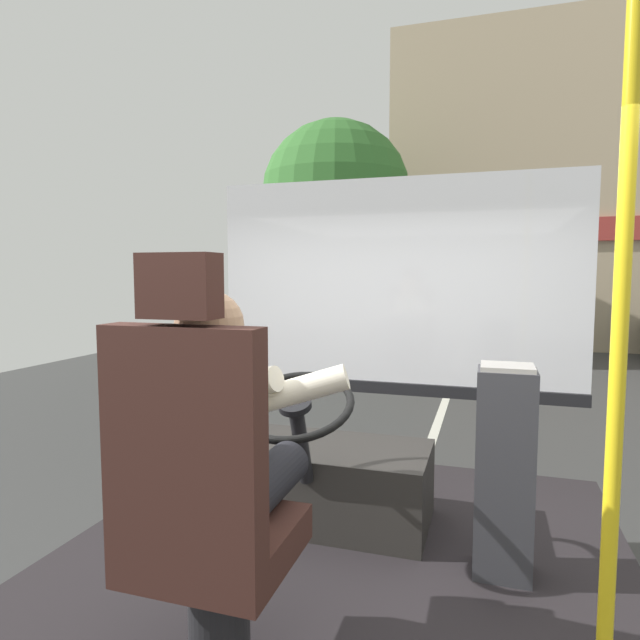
{
  "coord_description": "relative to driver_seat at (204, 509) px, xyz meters",
  "views": [
    {
      "loc": [
        0.63,
        -2.02,
        2.06
      ],
      "look_at": [
        -0.44,
        1.35,
        1.75
      ],
      "focal_mm": 29.97,
      "sensor_mm": 36.0,
      "label": 1
    }
  ],
  "objects": [
    {
      "name": "ground",
      "position": [
        0.18,
        9.43,
        -1.37
      ],
      "size": [
        18.0,
        44.0,
        0.06
      ],
      "color": "#393939"
    },
    {
      "name": "driver_seat",
      "position": [
        0.0,
        0.0,
        0.0
      ],
      "size": [
        0.48,
        0.48,
        1.36
      ],
      "color": "black",
      "rests_on": "bus_floor"
    },
    {
      "name": "bus_driver",
      "position": [
        0.0,
        0.12,
        0.18
      ],
      "size": [
        0.75,
        0.61,
        0.75
      ],
      "color": "black",
      "rests_on": "driver_seat"
    },
    {
      "name": "steering_console",
      "position": [
        -0.0,
        1.22,
        -0.37
      ],
      "size": [
        1.1,
        0.97,
        0.83
      ],
      "color": "#282623",
      "rests_on": "bus_floor"
    },
    {
      "name": "handrail_pole",
      "position": [
        1.16,
        0.25,
        0.55
      ],
      "size": [
        0.04,
        0.04,
        2.29
      ],
      "color": "yellow",
      "rests_on": "bus_floor"
    },
    {
      "name": "fare_box",
      "position": [
        0.89,
        0.97,
        -0.13
      ],
      "size": [
        0.24,
        0.22,
        0.92
      ],
      "color": "#333338",
      "rests_on": "bus_floor"
    },
    {
      "name": "windshield_panel",
      "position": [
        0.18,
        2.25,
        0.46
      ],
      "size": [
        2.5,
        0.08,
        1.48
      ],
      "color": "silver"
    },
    {
      "name": "street_tree",
      "position": [
        -2.82,
        11.34,
        2.58
      ],
      "size": [
        3.59,
        3.59,
        5.74
      ],
      "color": "#4C3828",
      "rests_on": "ground"
    },
    {
      "name": "shop_building",
      "position": [
        4.35,
        16.71,
        3.08
      ],
      "size": [
        12.68,
        5.72,
        8.85
      ],
      "color": "tan",
      "rests_on": "ground"
    },
    {
      "name": "parked_car_white",
      "position": [
        5.0,
        17.2,
        -0.66
      ],
      "size": [
        1.88,
        3.85,
        1.33
      ],
      "color": "silver",
      "rests_on": "ground"
    },
    {
      "name": "parked_car_blue",
      "position": [
        5.3,
        21.77,
        -0.71
      ],
      "size": [
        2.02,
        4.28,
        1.23
      ],
      "color": "navy",
      "rests_on": "ground"
    }
  ]
}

